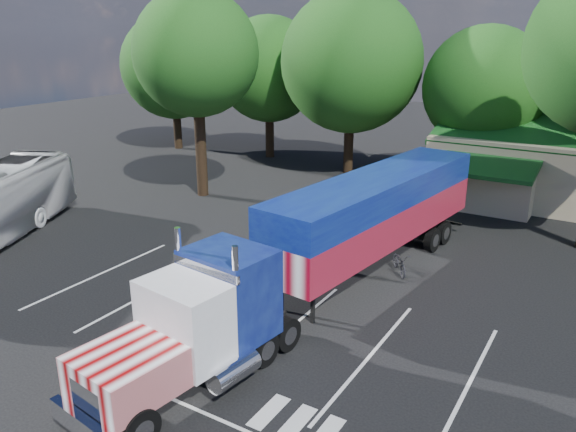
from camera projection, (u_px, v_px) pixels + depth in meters
The scene contains 10 objects.
ground at pixel (295, 258), 26.47m from camera, with size 120.00×120.00×0.00m, color black.
tree_row_a at pixel (174, 66), 48.40m from camera, with size 9.00×9.00×11.68m.
tree_row_b at pixel (269, 69), 45.02m from camera, with size 8.40×8.40×11.35m.
tree_row_c at pixel (351, 62), 39.49m from camera, with size 10.00×10.00×13.05m.
tree_row_d at pixel (485, 88), 36.57m from camera, with size 8.00×8.00×10.60m.
tree_near_left at pixel (196, 54), 33.70m from camera, with size 7.60×7.60×12.65m.
semi_truck at pixel (341, 232), 22.38m from camera, with size 5.40×21.80×4.53m.
woman at pixel (320, 253), 25.05m from camera, with size 0.54×0.36×1.49m, color black.
bicycle at pixel (400, 262), 24.75m from camera, with size 0.65×1.85×0.97m, color black.
silver_sedan at pixel (477, 191), 35.14m from camera, with size 1.30×3.72×1.23m, color #93949A.
Camera 1 is at (12.47, -21.05, 10.31)m, focal length 35.00 mm.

